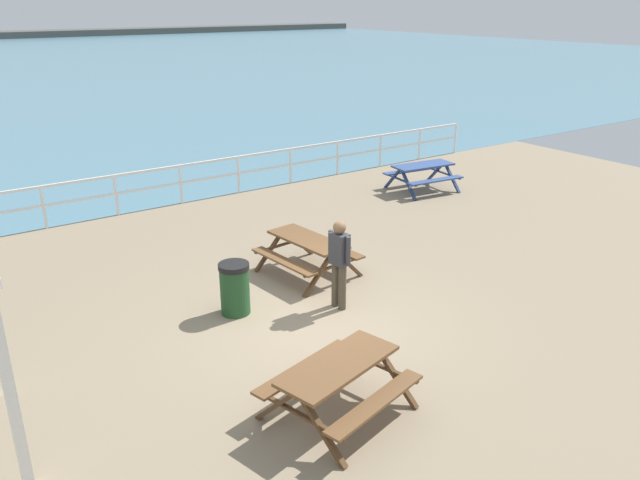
{
  "coord_description": "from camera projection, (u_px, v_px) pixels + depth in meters",
  "views": [
    {
      "loc": [
        -5.48,
        -7.99,
        5.25
      ],
      "look_at": [
        1.17,
        1.54,
        0.8
      ],
      "focal_mm": 35.41,
      "sensor_mm": 36.0,
      "label": 1
    }
  ],
  "objects": [
    {
      "name": "picnic_table_near_right",
      "position": [
        423.0,
        171.0,
        18.3
      ],
      "size": [
        1.96,
        1.72,
        0.8
      ],
      "rotation": [
        0.0,
        0.0,
        -0.12
      ],
      "color": "#334C84",
      "rests_on": "ground"
    },
    {
      "name": "ground_plane",
      "position": [
        315.0,
        328.0,
        10.96
      ],
      "size": [
        30.0,
        24.0,
        0.2
      ],
      "primitive_type": "cube",
      "color": "gray"
    },
    {
      "name": "picnic_table_mid_centre",
      "position": [
        338.0,
        376.0,
        8.34
      ],
      "size": [
        2.11,
        1.9,
        0.8
      ],
      "rotation": [
        0.0,
        0.0,
        0.25
      ],
      "color": "brown",
      "rests_on": "ground"
    },
    {
      "name": "seaward_railing",
      "position": [
        149.0,
        182.0,
        16.59
      ],
      "size": [
        23.07,
        0.07,
        1.08
      ],
      "color": "white",
      "rests_on": "ground"
    },
    {
      "name": "visitor",
      "position": [
        339.0,
        259.0,
        11.15
      ],
      "size": [
        0.26,
        0.53,
        1.66
      ],
      "rotation": [
        0.0,
        0.0,
        0.13
      ],
      "color": "#4C4233",
      "rests_on": "ground"
    },
    {
      "name": "picnic_table_near_left",
      "position": [
        308.0,
        247.0,
        12.68
      ],
      "size": [
        1.71,
        1.95,
        0.8
      ],
      "rotation": [
        0.0,
        0.0,
        1.68
      ],
      "color": "brown",
      "rests_on": "ground"
    },
    {
      "name": "litter_bin",
      "position": [
        235.0,
        288.0,
        11.12
      ],
      "size": [
        0.55,
        0.55,
        0.95
      ],
      "color": "#1E4723",
      "rests_on": "ground"
    }
  ]
}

